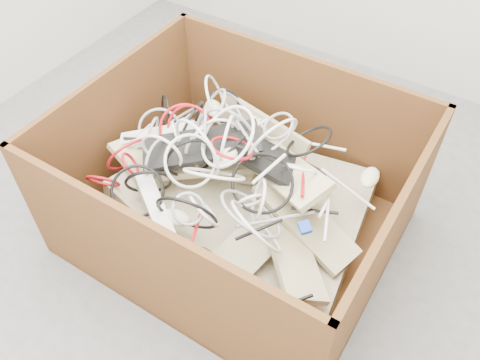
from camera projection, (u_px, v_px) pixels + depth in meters
The scene contains 8 objects.
ground at pixel (218, 238), 2.13m from camera, with size 3.00×3.00×0.00m, color #515154.
cardboard_box at pixel (234, 206), 2.05m from camera, with size 1.21×1.01×0.61m.
keyboard_pile at pixel (241, 183), 1.96m from camera, with size 1.06×0.85×0.35m.
mice_scatter at pixel (230, 171), 1.90m from camera, with size 0.85×0.71×0.20m.
power_strip_left at pixel (158, 135), 2.04m from camera, with size 0.32×0.06×0.04m, color silver.
power_strip_right at pixel (156, 211), 1.81m from camera, with size 0.31×0.06×0.04m, color silver.
vga_plug at pixel (305, 227), 1.73m from camera, with size 0.04×0.04×0.02m, color #0B2EAB.
cable_tangle at pixel (210, 152), 1.90m from camera, with size 1.01×0.86×0.45m.
Camera 1 is at (0.75, -1.02, 1.73)m, focal length 37.81 mm.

